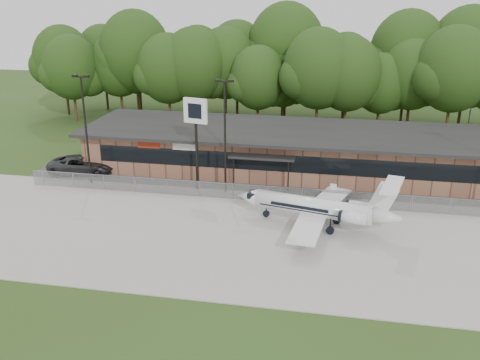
% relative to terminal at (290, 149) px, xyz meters
% --- Properties ---
extents(ground, '(160.00, 160.00, 0.00)m').
position_rel_terminal_xyz_m(ground, '(0.00, -23.94, -2.18)').
color(ground, '#324217').
rests_on(ground, ground).
extents(apron, '(64.00, 18.00, 0.08)m').
position_rel_terminal_xyz_m(apron, '(0.00, -15.94, -2.14)').
color(apron, '#9E9B93').
rests_on(apron, ground).
extents(parking_lot, '(50.00, 9.00, 0.06)m').
position_rel_terminal_xyz_m(parking_lot, '(0.00, -4.44, -2.15)').
color(parking_lot, '#383835').
rests_on(parking_lot, ground).
extents(terminal, '(41.00, 11.65, 4.30)m').
position_rel_terminal_xyz_m(terminal, '(0.00, 0.00, 0.00)').
color(terminal, '#94604A').
rests_on(terminal, ground).
extents(fence, '(46.00, 0.04, 1.52)m').
position_rel_terminal_xyz_m(fence, '(0.00, -8.94, -1.40)').
color(fence, gray).
rests_on(fence, ground).
extents(treeline, '(72.00, 12.00, 15.00)m').
position_rel_terminal_xyz_m(treeline, '(0.00, 18.06, 5.32)').
color(treeline, '#1C3D13').
rests_on(treeline, ground).
extents(light_pole_left, '(1.55, 0.30, 10.23)m').
position_rel_terminal_xyz_m(light_pole_left, '(-18.00, -7.44, 3.80)').
color(light_pole_left, black).
rests_on(light_pole_left, ground).
extents(light_pole_mid, '(1.55, 0.30, 10.23)m').
position_rel_terminal_xyz_m(light_pole_mid, '(-5.00, -7.44, 3.80)').
color(light_pole_mid, black).
rests_on(light_pole_mid, ground).
extents(business_jet, '(13.02, 11.71, 4.40)m').
position_rel_terminal_xyz_m(business_jet, '(3.62, -13.23, -0.60)').
color(business_jet, silver).
rests_on(business_jet, ground).
extents(suv, '(6.89, 4.01, 1.80)m').
position_rel_terminal_xyz_m(suv, '(-20.10, -4.95, -1.28)').
color(suv, '#333336').
rests_on(suv, ground).
extents(pole_sign, '(2.22, 0.73, 8.48)m').
position_rel_terminal_xyz_m(pole_sign, '(-7.68, -7.14, 4.31)').
color(pole_sign, black).
rests_on(pole_sign, ground).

